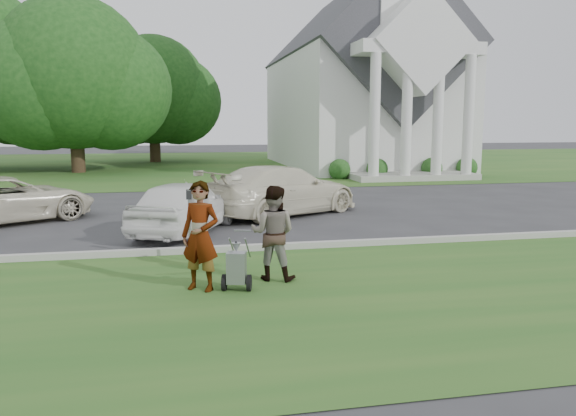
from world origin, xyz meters
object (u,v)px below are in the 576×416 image
object	(u,v)px
person_right	(273,234)
striping_cart	(237,269)
church	(360,72)
tree_back	(153,95)
car_a	(7,199)
car_b	(184,206)
tree_left	(73,80)
parking_meter_near	(189,216)
car_c	(282,190)
person_left	(200,237)

from	to	relation	value
person_right	striping_cart	bearing A→B (deg)	59.73
church	striping_cart	size ratio (longest dim) A/B	23.43
church	tree_back	bearing A→B (deg)	152.15
car_a	car_b	xyz separation A→B (m)	(4.89, -2.51, 0.03)
tree_left	car_a	distance (m)	17.09
striping_cart	parking_meter_near	bearing A→B (deg)	122.24
tree_left	tree_back	xyz separation A→B (m)	(4.00, 8.00, -0.38)
church	car_c	world-z (taller)	church
car_a	church	bearing A→B (deg)	-76.82
parking_meter_near	car_b	distance (m)	3.11
person_left	parking_meter_near	xyz separation A→B (m)	(-0.12, 2.07, 0.02)
tree_left	parking_meter_near	distance (m)	23.19
tree_back	striping_cart	size ratio (longest dim) A/B	9.35
person_right	car_c	bearing A→B (deg)	-79.29
church	person_left	distance (m)	28.15
church	car_b	distance (m)	23.75
person_left	parking_meter_near	bearing A→B (deg)	124.77
tree_left	striping_cart	bearing A→B (deg)	-75.41
church	person_right	world-z (taller)	church
person_left	car_c	size ratio (longest dim) A/B	0.35
tree_left	church	bearing A→B (deg)	3.79
person_left	car_c	distance (m)	7.98
parking_meter_near	car_a	xyz separation A→B (m)	(-4.94, 5.61, -0.28)
car_b	parking_meter_near	bearing A→B (deg)	114.96
person_left	car_a	bearing A→B (deg)	154.75
striping_cart	parking_meter_near	distance (m)	2.39
person_left	person_right	distance (m)	1.36
church	tree_left	size ratio (longest dim) A/B	2.27
person_right	car_b	world-z (taller)	person_right
church	tree_left	world-z (taller)	church
car_c	parking_meter_near	bearing A→B (deg)	119.84
tree_left	striping_cart	size ratio (longest dim) A/B	10.33
tree_left	striping_cart	xyz separation A→B (m)	(6.33, -24.31, -4.72)
church	person_left	size ratio (longest dim) A/B	13.05
car_a	car_c	bearing A→B (deg)	-125.55
tree_left	person_right	bearing A→B (deg)	-73.50
person_right	parking_meter_near	bearing A→B (deg)	-26.74
tree_left	car_c	bearing A→B (deg)	-62.87
tree_back	parking_meter_near	size ratio (longest dim) A/B	6.44
church	tree_left	distance (m)	17.07
striping_cart	car_b	bearing A→B (deg)	112.70
car_c	striping_cart	bearing A→B (deg)	132.06
church	parking_meter_near	distance (m)	26.35
person_right	car_c	distance (m)	7.23
tree_left	car_c	size ratio (longest dim) A/B	2.02
tree_left	parking_meter_near	size ratio (longest dim) A/B	7.11
tree_back	car_c	xyz separation A→B (m)	(4.56, -24.71, -3.97)
car_a	car_b	size ratio (longest dim) A/B	1.17
person_left	tree_left	bearing A→B (deg)	134.70
church	striping_cart	distance (m)	28.15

